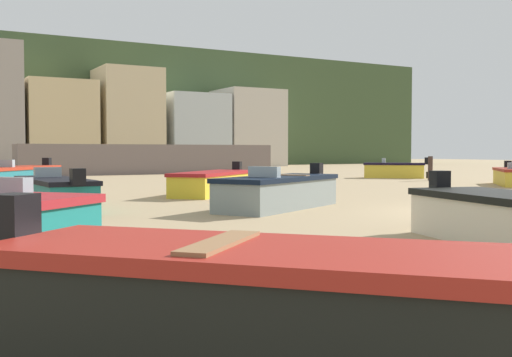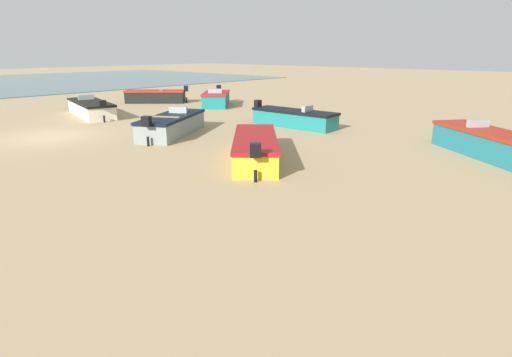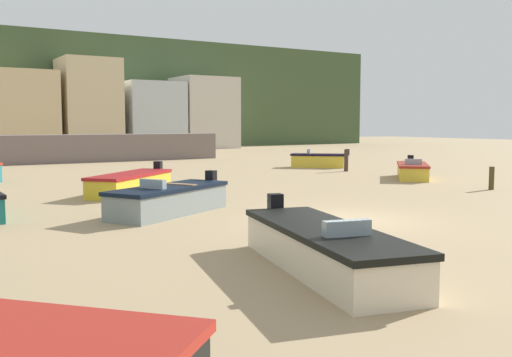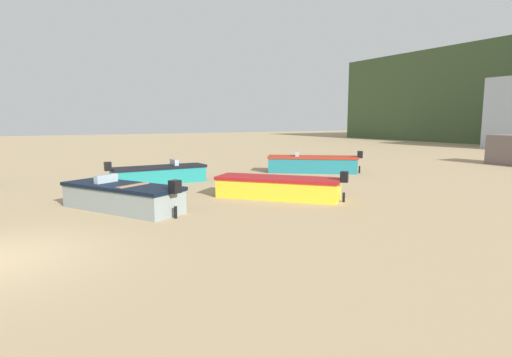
% 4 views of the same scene
% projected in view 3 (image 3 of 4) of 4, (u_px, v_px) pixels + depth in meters
% --- Properties ---
extents(ground_plane, '(160.00, 160.00, 0.00)m').
position_uv_depth(ground_plane, '(342.00, 220.00, 17.01)').
color(ground_plane, tan).
extents(headland_hill, '(90.00, 32.00, 12.57)m').
position_uv_depth(headland_hill, '(2.00, 96.00, 72.47)').
color(headland_hill, '#3C5130').
rests_on(headland_hill, ground).
extents(harbor_pier, '(17.75, 2.40, 2.01)m').
position_uv_depth(harbor_pier, '(103.00, 148.00, 43.39)').
color(harbor_pier, slate).
rests_on(harbor_pier, ground).
extents(townhouse_centre_left, '(6.02, 6.91, 7.89)m').
position_uv_depth(townhouse_centre_left, '(22.00, 112.00, 56.51)').
color(townhouse_centre_left, '#D6BC8A').
rests_on(townhouse_centre_left, ground).
extents(townhouse_centre_right, '(5.66, 5.66, 9.39)m').
position_uv_depth(townhouse_centre_right, '(89.00, 105.00, 59.24)').
color(townhouse_centre_right, beige).
rests_on(townhouse_centre_right, ground).
extents(townhouse_right, '(6.16, 6.30, 7.28)m').
position_uv_depth(townhouse_right, '(150.00, 116.00, 63.10)').
color(townhouse_right, silver).
rests_on(townhouse_right, ground).
extents(townhouse_far_right, '(6.33, 6.06, 8.02)m').
position_uv_depth(townhouse_far_right, '(204.00, 113.00, 66.33)').
color(townhouse_far_right, beige).
rests_on(townhouse_far_right, ground).
extents(boat_yellow_0, '(4.53, 4.32, 1.15)m').
position_uv_depth(boat_yellow_0, '(131.00, 183.00, 23.38)').
color(boat_yellow_0, gold).
rests_on(boat_yellow_0, ground).
extents(boat_cream_1, '(2.73, 5.62, 1.17)m').
position_uv_depth(boat_cream_1, '(324.00, 248.00, 11.11)').
color(boat_cream_1, beige).
rests_on(boat_cream_1, ground).
extents(boat_yellow_5, '(3.82, 3.91, 1.09)m').
position_uv_depth(boat_yellow_5, '(412.00, 171.00, 29.74)').
color(boat_yellow_5, gold).
rests_on(boat_yellow_5, ground).
extents(boat_grey_8, '(4.68, 3.55, 1.20)m').
position_uv_depth(boat_grey_8, '(169.00, 200.00, 18.08)').
color(boat_grey_8, gray).
rests_on(boat_grey_8, ground).
extents(boat_yellow_9, '(3.36, 3.24, 1.20)m').
position_uv_depth(boat_yellow_9, '(318.00, 160.00, 37.23)').
color(boat_yellow_9, yellow).
rests_on(boat_yellow_9, ground).
extents(mooring_post_near_water, '(0.25, 0.25, 1.29)m').
position_uv_depth(mooring_post_near_water, '(346.00, 160.00, 34.18)').
color(mooring_post_near_water, '#3F2E29').
rests_on(mooring_post_near_water, ground).
extents(mooring_post_mid_beach, '(0.22, 0.22, 0.99)m').
position_uv_depth(mooring_post_mid_beach, '(492.00, 178.00, 24.74)').
color(mooring_post_mid_beach, '#44391C').
rests_on(mooring_post_mid_beach, ground).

